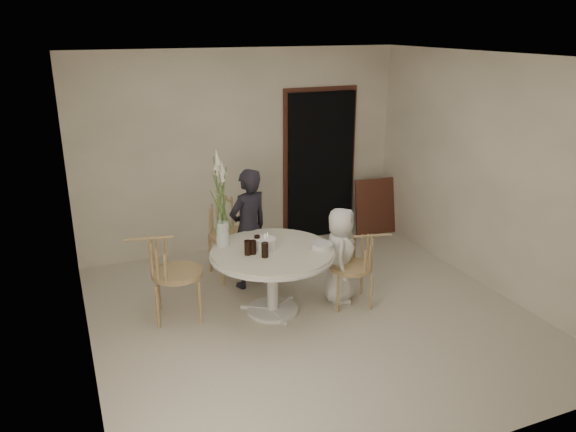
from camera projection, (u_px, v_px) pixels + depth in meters
name	position (u px, v px, depth m)	size (l,w,h in m)	color
ground	(311.00, 315.00, 6.07)	(4.50, 4.50, 0.00)	beige
room_shell	(314.00, 170.00, 5.54)	(4.50, 4.50, 4.50)	white
doorway	(321.00, 166.00, 8.05)	(1.00, 0.10, 2.10)	black
door_trim	(319.00, 161.00, 8.07)	(1.12, 0.03, 2.22)	maroon
table	(272.00, 260.00, 5.95)	(1.33, 1.33, 0.73)	silver
picture_frame	(375.00, 206.00, 8.34)	(0.62, 0.04, 0.83)	maroon
chair_far	(228.00, 224.00, 6.96)	(0.57, 0.62, 0.98)	tan
chair_right	(361.00, 259.00, 6.19)	(0.55, 0.52, 0.82)	tan
chair_left	(164.00, 265.00, 5.84)	(0.62, 0.58, 0.94)	tan
girl	(249.00, 229.00, 6.55)	(0.53, 0.34, 1.44)	black
boy	(340.00, 255.00, 6.24)	(0.54, 0.35, 1.10)	white
birthday_cake	(265.00, 243.00, 5.94)	(0.23, 0.23, 0.16)	white
cola_tumbler_a	(253.00, 247.00, 5.79)	(0.07, 0.07, 0.15)	black
cola_tumbler_b	(265.00, 250.00, 5.71)	(0.07, 0.07, 0.16)	black
cola_tumbler_c	(248.00, 248.00, 5.77)	(0.07, 0.07, 0.15)	black
cola_tumbler_d	(257.00, 241.00, 5.96)	(0.06, 0.06, 0.14)	black
plate_stack	(322.00, 246.00, 5.95)	(0.23, 0.23, 0.06)	silver
flower_vase	(221.00, 204.00, 5.88)	(0.14, 0.14, 1.06)	silver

